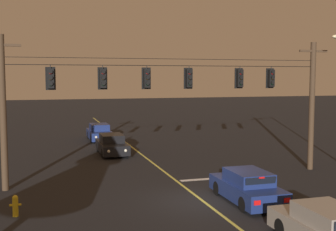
% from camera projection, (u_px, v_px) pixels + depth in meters
% --- Properties ---
extents(ground_plane, '(180.00, 180.00, 0.00)m').
position_uv_depth(ground_plane, '(203.00, 201.00, 19.07)').
color(ground_plane, black).
extents(lane_centre_stripe, '(0.14, 60.00, 0.01)m').
position_uv_depth(lane_centre_stripe, '(147.00, 158.00, 28.98)').
color(lane_centre_stripe, '#D1C64C').
rests_on(lane_centre_stripe, ground).
extents(stop_bar_paint, '(3.40, 0.36, 0.01)m').
position_uv_depth(stop_bar_paint, '(211.00, 179.00, 23.21)').
color(stop_bar_paint, silver).
rests_on(stop_bar_paint, ground).
extents(signal_span_assembly, '(18.66, 0.32, 7.40)m').
position_uv_depth(signal_span_assembly, '(173.00, 107.00, 22.90)').
color(signal_span_assembly, '#423021').
rests_on(signal_span_assembly, ground).
extents(traffic_light_leftmost, '(0.48, 0.41, 1.22)m').
position_uv_depth(traffic_light_leftmost, '(51.00, 78.00, 21.00)').
color(traffic_light_leftmost, black).
extents(traffic_light_left_inner, '(0.48, 0.41, 1.22)m').
position_uv_depth(traffic_light_left_inner, '(103.00, 78.00, 21.71)').
color(traffic_light_left_inner, black).
extents(traffic_light_centre, '(0.48, 0.41, 1.22)m').
position_uv_depth(traffic_light_centre, '(147.00, 78.00, 22.35)').
color(traffic_light_centre, black).
extents(traffic_light_right_inner, '(0.48, 0.41, 1.22)m').
position_uv_depth(traffic_light_right_inner, '(189.00, 78.00, 23.00)').
color(traffic_light_right_inner, black).
extents(traffic_light_rightmost, '(0.48, 0.41, 1.22)m').
position_uv_depth(traffic_light_rightmost, '(240.00, 78.00, 23.83)').
color(traffic_light_rightmost, black).
extents(traffic_light_far_right, '(0.48, 0.41, 1.22)m').
position_uv_depth(traffic_light_far_right, '(271.00, 78.00, 24.37)').
color(traffic_light_far_right, black).
extents(car_waiting_near_lane, '(1.80, 4.33, 1.39)m').
position_uv_depth(car_waiting_near_lane, '(247.00, 187.00, 18.88)').
color(car_waiting_near_lane, navy).
rests_on(car_waiting_near_lane, ground).
extents(car_oncoming_lead, '(1.80, 4.42, 1.39)m').
position_uv_depth(car_oncoming_lead, '(112.00, 145.00, 30.63)').
color(car_oncoming_lead, black).
rests_on(car_oncoming_lead, ground).
extents(car_oncoming_trailing, '(1.80, 4.42, 1.39)m').
position_uv_depth(car_oncoming_trailing, '(99.00, 133.00, 37.32)').
color(car_oncoming_trailing, navy).
rests_on(car_oncoming_trailing, ground).
extents(car_waiting_second_near, '(1.80, 4.33, 1.39)m').
position_uv_depth(car_waiting_second_near, '(328.00, 229.00, 13.64)').
color(car_waiting_second_near, gray).
rests_on(car_waiting_second_near, ground).
extents(fire_hydrant, '(0.44, 0.22, 0.84)m').
position_uv_depth(fire_hydrant, '(15.00, 205.00, 16.92)').
color(fire_hydrant, gold).
rests_on(fire_hydrant, ground).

